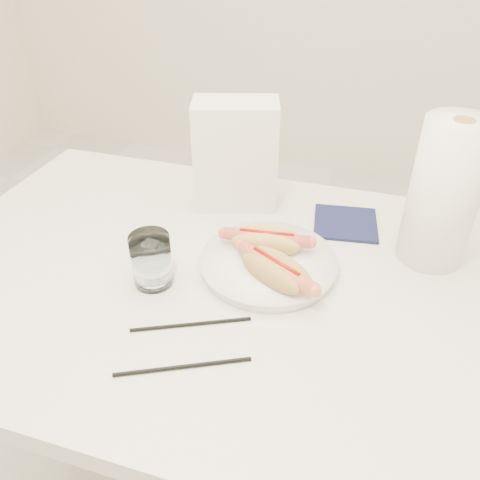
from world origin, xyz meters
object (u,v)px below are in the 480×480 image
(paper_towel_roll, at_px, (444,194))
(hotdog_right, at_px, (276,270))
(table, at_px, (224,297))
(plate, at_px, (268,264))
(water_glass, at_px, (151,260))
(hotdog_left, at_px, (267,241))
(napkin_box, at_px, (236,155))

(paper_towel_roll, bearing_deg, hotdog_right, -144.97)
(table, distance_m, paper_towel_roll, 0.45)
(table, distance_m, plate, 0.11)
(hotdog_right, bearing_deg, water_glass, -138.56)
(table, bearing_deg, plate, 26.01)
(water_glass, relative_size, paper_towel_roll, 0.36)
(hotdog_left, distance_m, paper_towel_roll, 0.34)
(hotdog_left, bearing_deg, hotdog_right, -71.49)
(plate, xyz_separation_m, napkin_box, (-0.13, 0.22, 0.11))
(water_glass, relative_size, napkin_box, 0.42)
(plate, distance_m, paper_towel_roll, 0.35)
(hotdog_right, relative_size, paper_towel_roll, 0.58)
(water_glass, xyz_separation_m, paper_towel_roll, (0.48, 0.23, 0.09))
(table, height_order, hotdog_left, hotdog_left)
(table, xyz_separation_m, hotdog_right, (0.10, -0.01, 0.10))
(plate, bearing_deg, hotdog_left, 111.64)
(table, xyz_separation_m, napkin_box, (-0.06, 0.26, 0.18))
(napkin_box, bearing_deg, table, -93.77)
(plate, xyz_separation_m, paper_towel_roll, (0.29, 0.13, 0.13))
(hotdog_right, bearing_deg, napkin_box, 149.85)
(plate, xyz_separation_m, water_glass, (-0.19, -0.10, 0.04))
(table, relative_size, paper_towel_roll, 4.27)
(hotdog_right, height_order, paper_towel_roll, paper_towel_roll)
(napkin_box, bearing_deg, hotdog_left, -73.11)
(plate, bearing_deg, hotdog_right, -63.34)
(table, bearing_deg, hotdog_right, -8.13)
(plate, xyz_separation_m, hotdog_right, (0.03, -0.05, 0.03))
(hotdog_left, relative_size, hotdog_right, 1.03)
(plate, bearing_deg, table, -153.99)
(plate, height_order, water_glass, water_glass)
(hotdog_right, xyz_separation_m, water_glass, (-0.22, -0.05, 0.01))
(hotdog_left, bearing_deg, paper_towel_roll, 12.20)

